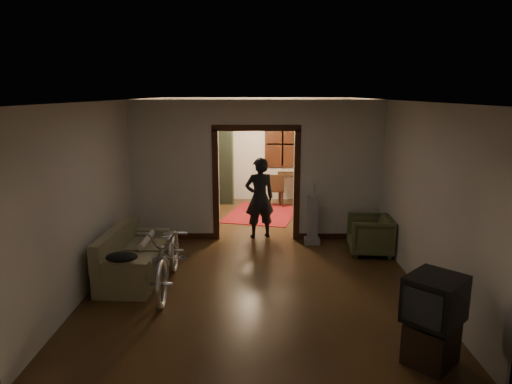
{
  "coord_description": "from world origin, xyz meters",
  "views": [
    {
      "loc": [
        0.04,
        -8.22,
        2.94
      ],
      "look_at": [
        0.0,
        -0.3,
        1.2
      ],
      "focal_mm": 32.0,
      "sensor_mm": 36.0,
      "label": 1
    }
  ],
  "objects_px": {
    "desk": "(298,189)",
    "locker": "(215,166)",
    "armchair": "(370,235)",
    "person": "(259,198)",
    "sofa": "(136,253)",
    "bicycle": "(169,254)"
  },
  "relations": [
    {
      "from": "person",
      "to": "desk",
      "type": "distance_m",
      "value": 3.18
    },
    {
      "from": "sofa",
      "to": "person",
      "type": "distance_m",
      "value": 2.91
    },
    {
      "from": "armchair",
      "to": "person",
      "type": "distance_m",
      "value": 2.31
    },
    {
      "from": "bicycle",
      "to": "armchair",
      "type": "height_order",
      "value": "bicycle"
    },
    {
      "from": "desk",
      "to": "locker",
      "type": "bearing_deg",
      "value": 171.35
    },
    {
      "from": "desk",
      "to": "armchair",
      "type": "bearing_deg",
      "value": -81.75
    },
    {
      "from": "armchair",
      "to": "person",
      "type": "height_order",
      "value": "person"
    },
    {
      "from": "armchair",
      "to": "desk",
      "type": "relative_size",
      "value": 0.73
    },
    {
      "from": "person",
      "to": "locker",
      "type": "xyz_separation_m",
      "value": [
        -1.19,
        3.08,
        0.16
      ]
    },
    {
      "from": "locker",
      "to": "bicycle",
      "type": "bearing_deg",
      "value": -94.35
    },
    {
      "from": "sofa",
      "to": "bicycle",
      "type": "bearing_deg",
      "value": -30.23
    },
    {
      "from": "bicycle",
      "to": "desk",
      "type": "height_order",
      "value": "bicycle"
    },
    {
      "from": "armchair",
      "to": "locker",
      "type": "height_order",
      "value": "locker"
    },
    {
      "from": "locker",
      "to": "sofa",
      "type": "bearing_deg",
      "value": -101.15
    },
    {
      "from": "sofa",
      "to": "armchair",
      "type": "distance_m",
      "value": 4.18
    },
    {
      "from": "sofa",
      "to": "armchair",
      "type": "height_order",
      "value": "sofa"
    },
    {
      "from": "sofa",
      "to": "person",
      "type": "height_order",
      "value": "person"
    },
    {
      "from": "sofa",
      "to": "bicycle",
      "type": "distance_m",
      "value": 0.73
    },
    {
      "from": "bicycle",
      "to": "desk",
      "type": "bearing_deg",
      "value": 63.16
    },
    {
      "from": "sofa",
      "to": "armchair",
      "type": "bearing_deg",
      "value": 18.51
    },
    {
      "from": "locker",
      "to": "desk",
      "type": "relative_size",
      "value": 1.83
    },
    {
      "from": "armchair",
      "to": "desk",
      "type": "distance_m",
      "value": 4.07
    }
  ]
}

